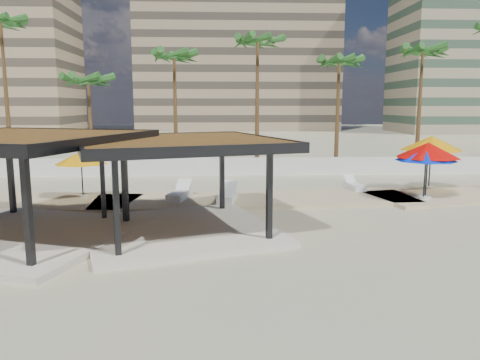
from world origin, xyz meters
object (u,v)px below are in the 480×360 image
(pavilion_central, at_px, (179,177))
(lounger_c, at_px, (354,186))
(lounger_b, at_px, (228,196))
(umbrella_c, at_px, (428,150))
(lounger_a, at_px, (179,195))
(pavilion_west, at_px, (17,177))

(pavilion_central, distance_m, lounger_c, 12.14)
(lounger_b, bearing_deg, lounger_c, -58.73)
(lounger_b, bearing_deg, umbrella_c, -79.56)
(lounger_a, bearing_deg, umbrella_c, -79.73)
(pavilion_central, height_order, pavilion_west, pavilion_west)
(umbrella_c, bearing_deg, pavilion_central, -156.15)
(pavilion_west, height_order, lounger_c, pavilion_west)
(pavilion_west, relative_size, umbrella_c, 2.84)
(lounger_c, bearing_deg, pavilion_west, 112.73)
(lounger_a, bearing_deg, lounger_c, -64.47)
(lounger_b, xyz_separation_m, lounger_c, (7.10, 2.87, -0.04))
(pavilion_west, xyz_separation_m, lounger_b, (7.59, 5.70, -1.89))
(pavilion_west, height_order, lounger_b, pavilion_west)
(umbrella_c, xyz_separation_m, lounger_a, (-12.34, 0.41, -2.20))
(pavilion_west, bearing_deg, lounger_c, 48.90)
(pavilion_west, xyz_separation_m, lounger_c, (14.69, 8.57, -1.92))
(pavilion_west, distance_m, lounger_a, 8.39)
(pavilion_central, bearing_deg, lounger_c, 23.24)
(pavilion_central, bearing_deg, lounger_b, 51.07)
(lounger_a, xyz_separation_m, lounger_c, (9.49, 2.26, -0.03))
(pavilion_west, distance_m, lounger_c, 17.11)
(lounger_a, bearing_deg, pavilion_central, -163.16)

